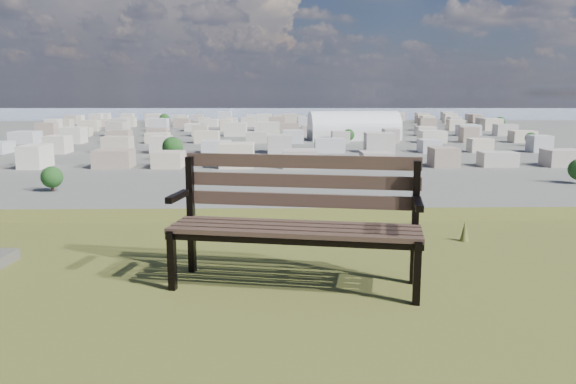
{
  "coord_description": "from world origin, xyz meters",
  "views": [
    {
      "loc": [
        0.73,
        -1.58,
        26.29
      ],
      "look_at": [
        0.86,
        4.04,
        25.3
      ],
      "focal_mm": 35.0,
      "sensor_mm": 36.0,
      "label": 1
    }
  ],
  "objects": [
    {
      "name": "park_bench",
      "position": [
        0.88,
        2.13,
        25.49
      ],
      "size": [
        1.72,
        0.83,
        0.87
      ],
      "rotation": [
        0.0,
        0.0,
        -0.19
      ],
      "color": "#443127",
      "rests_on": "hilltop_mesa"
    },
    {
      "name": "arena",
      "position": [
        45.35,
        319.91,
        5.06
      ],
      "size": [
        52.73,
        26.54,
        21.45
      ],
      "rotation": [
        0.0,
        0.0,
        0.1
      ],
      "color": "silver",
      "rests_on": "ground"
    },
    {
      "name": "city_blocks",
      "position": [
        0.0,
        394.44,
        3.5
      ],
      "size": [
        395.0,
        361.0,
        7.0
      ],
      "color": "beige",
      "rests_on": "ground"
    },
    {
      "name": "city_trees",
      "position": [
        -26.39,
        319.0,
        4.83
      ],
      "size": [
        406.52,
        387.2,
        9.98
      ],
      "color": "#301E18",
      "rests_on": "ground"
    },
    {
      "name": "bay_water",
      "position": [
        0.0,
        900.0,
        0.0
      ],
      "size": [
        2400.0,
        700.0,
        0.12
      ],
      "primitive_type": "cube",
      "color": "gray",
      "rests_on": "ground"
    },
    {
      "name": "far_hills",
      "position": [
        -60.92,
        1402.93,
        25.47
      ],
      "size": [
        2050.0,
        340.0,
        60.0
      ],
      "color": "#888FA9",
      "rests_on": "ground"
    }
  ]
}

